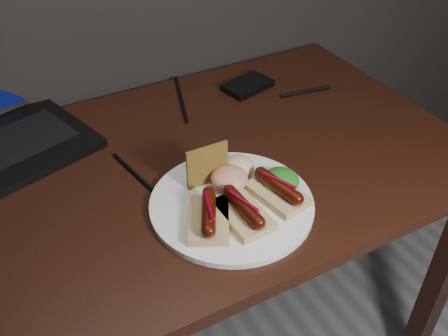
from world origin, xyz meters
TOP-DOWN VIEW (x-y plane):
  - desk at (0.00, 1.38)m, footprint 1.40×0.70m
  - hard_drive at (0.38, 1.59)m, footprint 0.14×0.10m
  - desk_cables at (0.05, 1.51)m, footprint 0.98×0.43m
  - plate at (0.12, 1.22)m, footprint 0.35×0.35m
  - bread_sausage_left at (0.06, 1.19)m, footprint 0.12×0.13m
  - bread_sausage_center at (0.12, 1.17)m, footprint 0.07×0.12m
  - bread_sausage_right at (0.20, 1.19)m, footprint 0.09×0.13m
  - crispbread at (0.11, 1.29)m, footprint 0.09×0.01m
  - salad_greens at (0.22, 1.21)m, footprint 0.07×0.07m
  - salsa_mound at (0.14, 1.26)m, footprint 0.07×0.07m
  - coleslaw_mound at (0.18, 1.29)m, footprint 0.06×0.06m

SIDE VIEW (x-z plane):
  - desk at x=0.00m, z-range 0.29..1.04m
  - desk_cables at x=0.05m, z-range 0.75..0.76m
  - plate at x=0.12m, z-range 0.75..0.76m
  - hard_drive at x=0.38m, z-range 0.75..0.77m
  - bread_sausage_left at x=0.06m, z-range 0.76..0.80m
  - bread_sausage_center at x=0.12m, z-range 0.76..0.80m
  - bread_sausage_right at x=0.20m, z-range 0.76..0.80m
  - coleslaw_mound at x=0.18m, z-range 0.76..0.80m
  - salad_greens at x=0.22m, z-range 0.76..0.80m
  - salsa_mound at x=0.14m, z-range 0.76..0.80m
  - crispbread at x=0.11m, z-range 0.76..0.85m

